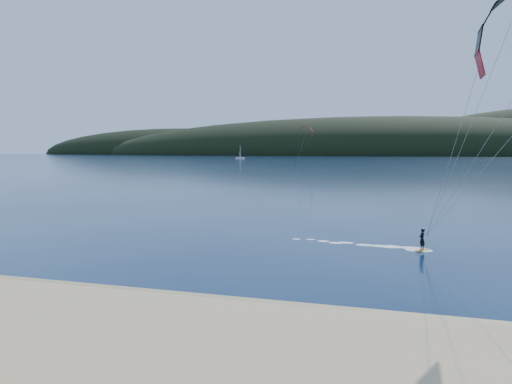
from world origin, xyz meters
TOP-DOWN VIEW (x-y plane):
  - ground at (0.00, 0.00)m, footprint 1800.00×1800.00m
  - wet_sand at (0.00, 4.50)m, footprint 220.00×2.50m
  - headland at (0.63, 745.28)m, footprint 1200.00×310.00m
  - kitesurfer_far at (-34.12, 202.47)m, footprint 9.08×5.54m
  - sailboat at (-129.63, 392.44)m, footprint 8.37×5.32m

SIDE VIEW (x-z plane):
  - ground at x=0.00m, z-range 0.00..0.00m
  - headland at x=0.63m, z-range -70.00..70.00m
  - wet_sand at x=0.00m, z-range 0.00..0.10m
  - sailboat at x=-129.63m, z-range -4.97..6.69m
  - kitesurfer_far at x=-34.12m, z-range 5.92..23.31m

